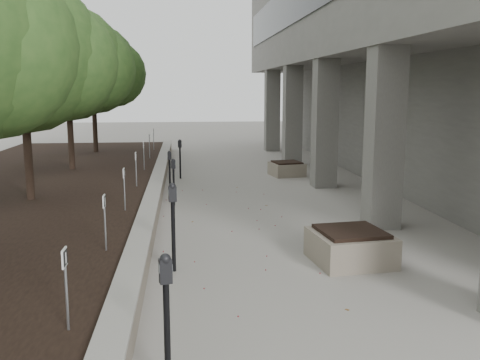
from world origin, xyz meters
TOP-DOWN VIEW (x-y plane):
  - retaining_wall at (-1.82, 9.00)m, footprint 0.39×26.00m
  - planting_bed at (-5.50, 9.00)m, footprint 7.00×26.00m
  - crabapple_tree_3 at (-4.80, 8.00)m, footprint 4.60×4.00m
  - crabapple_tree_4 at (-4.80, 13.00)m, footprint 4.60×4.00m
  - crabapple_tree_5 at (-4.80, 18.00)m, footprint 4.60×4.00m
  - parking_sign_2 at (-2.35, 0.50)m, footprint 0.04×0.22m
  - parking_sign_3 at (-2.35, 3.50)m, footprint 0.04×0.22m
  - parking_sign_4 at (-2.35, 6.50)m, footprint 0.04×0.22m
  - parking_sign_5 at (-2.35, 9.50)m, footprint 0.04×0.22m
  - parking_sign_6 at (-2.35, 12.50)m, footprint 0.04×0.22m
  - parking_sign_7 at (-2.35, 15.50)m, footprint 0.04×0.22m
  - parking_sign_8 at (-2.35, 18.50)m, footprint 0.04×0.22m
  - parking_meter_1 at (-1.22, -0.19)m, footprint 0.17×0.13m
  - parking_meter_2 at (-1.22, 3.48)m, footprint 0.17×0.13m
  - parking_meter_3 at (-1.30, 8.72)m, footprint 0.14×0.11m
  - parking_meter_4 at (-1.45, 10.39)m, footprint 0.14×0.11m
  - parking_meter_5 at (-1.15, 13.04)m, footprint 0.16×0.13m
  - planter_front at (1.93, 3.62)m, footprint 1.45×1.45m
  - planter_back at (2.66, 13.26)m, footprint 1.27×1.27m
  - berry_scatter at (-0.10, 5.00)m, footprint 3.30×14.10m

SIDE VIEW (x-z plane):
  - berry_scatter at x=-0.10m, z-range 0.00..0.02m
  - planting_bed at x=-5.50m, z-range 0.00..0.40m
  - retaining_wall at x=-1.82m, z-range 0.00..0.50m
  - planter_back at x=2.66m, z-range 0.00..0.51m
  - planter_front at x=1.93m, z-range 0.00..0.61m
  - parking_meter_3 at x=-1.30m, z-range 0.00..1.26m
  - parking_meter_4 at x=-1.45m, z-range 0.00..1.28m
  - parking_meter_5 at x=-1.15m, z-range 0.00..1.37m
  - parking_meter_1 at x=-1.22m, z-range 0.00..1.48m
  - parking_meter_2 at x=-1.22m, z-range 0.00..1.54m
  - parking_sign_2 at x=-2.35m, z-range 0.40..1.36m
  - parking_sign_3 at x=-2.35m, z-range 0.40..1.36m
  - parking_sign_4 at x=-2.35m, z-range 0.40..1.36m
  - parking_sign_5 at x=-2.35m, z-range 0.40..1.36m
  - parking_sign_6 at x=-2.35m, z-range 0.40..1.36m
  - parking_sign_7 at x=-2.35m, z-range 0.40..1.36m
  - parking_sign_8 at x=-2.35m, z-range 0.40..1.36m
  - crabapple_tree_3 at x=-4.80m, z-range 0.40..5.84m
  - crabapple_tree_4 at x=-4.80m, z-range 0.40..5.84m
  - crabapple_tree_5 at x=-4.80m, z-range 0.40..5.84m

